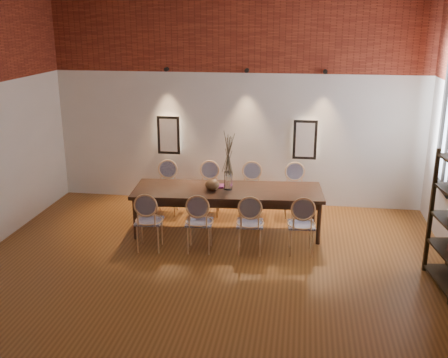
# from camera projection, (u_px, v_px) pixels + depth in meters

# --- Properties ---
(floor) EXTENTS (7.00, 7.00, 0.02)m
(floor) POSITION_uv_depth(u_px,v_px,m) (202.00, 288.00, 7.05)
(floor) COLOR brown
(floor) RESTS_ON ground
(wall_back) EXTENTS (7.00, 0.10, 4.00)m
(wall_back) POSITION_uv_depth(u_px,v_px,m) (237.00, 99.00, 9.80)
(wall_back) COLOR silver
(wall_back) RESTS_ON ground
(wall_front) EXTENTS (7.00, 0.10, 4.00)m
(wall_front) POSITION_uv_depth(u_px,v_px,m) (84.00, 278.00, 3.10)
(wall_front) COLOR silver
(wall_front) RESTS_ON ground
(brick_band_back) EXTENTS (7.00, 0.02, 1.50)m
(brick_band_back) POSITION_uv_depth(u_px,v_px,m) (237.00, 30.00, 9.37)
(brick_band_back) COLOR maroon
(brick_band_back) RESTS_ON ground
(brick_band_front) EXTENTS (7.00, 0.02, 1.50)m
(brick_band_front) POSITION_uv_depth(u_px,v_px,m) (71.00, 62.00, 2.79)
(brick_band_front) COLOR maroon
(brick_band_front) RESTS_ON ground
(niche_left) EXTENTS (0.36, 0.06, 0.66)m
(niche_left) POSITION_uv_depth(u_px,v_px,m) (169.00, 135.00, 10.10)
(niche_left) COLOR #FFEAC6
(niche_left) RESTS_ON wall_back
(niche_right) EXTENTS (0.36, 0.06, 0.66)m
(niche_right) POSITION_uv_depth(u_px,v_px,m) (305.00, 139.00, 9.73)
(niche_right) COLOR #FFEAC6
(niche_right) RESTS_ON wall_back
(spot_fixture_left) EXTENTS (0.08, 0.10, 0.08)m
(spot_fixture_left) POSITION_uv_depth(u_px,v_px,m) (166.00, 69.00, 9.70)
(spot_fixture_left) COLOR black
(spot_fixture_left) RESTS_ON wall_back
(spot_fixture_mid) EXTENTS (0.08, 0.10, 0.08)m
(spot_fixture_mid) POSITION_uv_depth(u_px,v_px,m) (247.00, 70.00, 9.49)
(spot_fixture_mid) COLOR black
(spot_fixture_mid) RESTS_ON wall_back
(spot_fixture_right) EXTENTS (0.08, 0.10, 0.08)m
(spot_fixture_right) POSITION_uv_depth(u_px,v_px,m) (325.00, 72.00, 9.29)
(spot_fixture_right) COLOR black
(spot_fixture_right) RESTS_ON wall_back
(dining_table) EXTENTS (3.18, 1.26, 0.75)m
(dining_table) POSITION_uv_depth(u_px,v_px,m) (228.00, 210.00, 8.78)
(dining_table) COLOR #361F14
(dining_table) RESTS_ON floor
(chair_near_a) EXTENTS (0.48, 0.48, 0.94)m
(chair_near_a) POSITION_uv_depth(u_px,v_px,m) (149.00, 221.00, 8.08)
(chair_near_a) COLOR #E4B57D
(chair_near_a) RESTS_ON floor
(chair_near_b) EXTENTS (0.48, 0.48, 0.94)m
(chair_near_b) POSITION_uv_depth(u_px,v_px,m) (199.00, 222.00, 8.03)
(chair_near_b) COLOR #E4B57D
(chair_near_b) RESTS_ON floor
(chair_near_c) EXTENTS (0.48, 0.48, 0.94)m
(chair_near_c) POSITION_uv_depth(u_px,v_px,m) (250.00, 223.00, 7.98)
(chair_near_c) COLOR #E4B57D
(chair_near_c) RESTS_ON floor
(chair_near_d) EXTENTS (0.48, 0.48, 0.94)m
(chair_near_d) POSITION_uv_depth(u_px,v_px,m) (301.00, 224.00, 7.93)
(chair_near_d) COLOR #E4B57D
(chair_near_d) RESTS_ON floor
(chair_far_a) EXTENTS (0.48, 0.48, 0.94)m
(chair_far_a) POSITION_uv_depth(u_px,v_px,m) (167.00, 189.00, 9.57)
(chair_far_a) COLOR #E4B57D
(chair_far_a) RESTS_ON floor
(chair_far_b) EXTENTS (0.48, 0.48, 0.94)m
(chair_far_b) POSITION_uv_depth(u_px,v_px,m) (209.00, 190.00, 9.52)
(chair_far_b) COLOR #E4B57D
(chair_far_b) RESTS_ON floor
(chair_far_c) EXTENTS (0.48, 0.48, 0.94)m
(chair_far_c) POSITION_uv_depth(u_px,v_px,m) (252.00, 191.00, 9.47)
(chair_far_c) COLOR #E4B57D
(chair_far_c) RESTS_ON floor
(chair_far_d) EXTENTS (0.48, 0.48, 0.94)m
(chair_far_d) POSITION_uv_depth(u_px,v_px,m) (295.00, 192.00, 9.42)
(chair_far_d) COLOR #E4B57D
(chair_far_d) RESTS_ON floor
(vase) EXTENTS (0.14, 0.14, 0.30)m
(vase) POSITION_uv_depth(u_px,v_px,m) (228.00, 181.00, 8.62)
(vase) COLOR silver
(vase) RESTS_ON dining_table
(dried_branches) EXTENTS (0.50, 0.50, 0.70)m
(dried_branches) POSITION_uv_depth(u_px,v_px,m) (228.00, 154.00, 8.49)
(dried_branches) COLOR #463C29
(dried_branches) RESTS_ON vase
(bowl) EXTENTS (0.24, 0.24, 0.18)m
(bowl) POSITION_uv_depth(u_px,v_px,m) (212.00, 185.00, 8.61)
(bowl) COLOR brown
(bowl) RESTS_ON dining_table
(book) EXTENTS (0.27, 0.20, 0.03)m
(book) POSITION_uv_depth(u_px,v_px,m) (216.00, 186.00, 8.79)
(book) COLOR #872A77
(book) RESTS_ON dining_table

